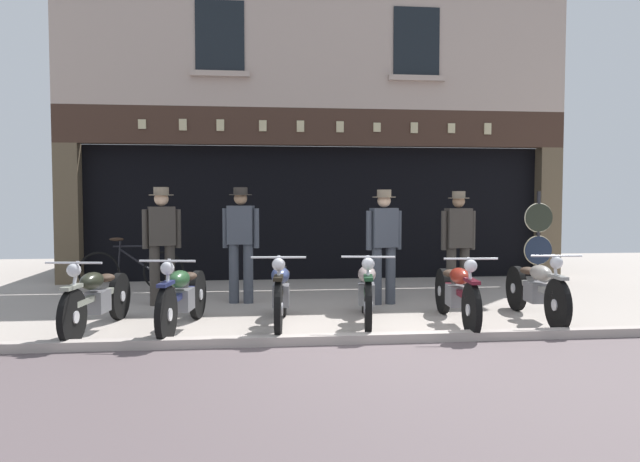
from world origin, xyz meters
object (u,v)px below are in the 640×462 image
(motorcycle_center_right, at_px, (456,291))
(salesman_right, at_px, (384,241))
(motorcycle_center_left, at_px, (281,292))
(advert_board_far, at_px, (205,196))
(tyre_sign_pole, at_px, (538,235))
(advert_board_near, at_px, (254,192))
(leaning_bicycle, at_px, (131,270))
(motorcycle_left, at_px, (183,295))
(motorcycle_right, at_px, (536,288))
(shopkeeper_center, at_px, (241,239))
(salesman_left, at_px, (162,239))
(motorcycle_far_left, at_px, (97,297))
(motorcycle_center, at_px, (366,290))
(assistant_far_right, at_px, (458,240))

(motorcycle_center_right, xyz_separation_m, salesman_right, (-0.60, 1.52, 0.54))
(motorcycle_center_left, relative_size, motorcycle_center_right, 1.00)
(advert_board_far, bearing_deg, salesman_right, -46.10)
(tyre_sign_pole, relative_size, advert_board_near, 1.82)
(motorcycle_center_right, distance_m, leaning_bicycle, 5.62)
(motorcycle_left, xyz_separation_m, tyre_sign_pole, (5.72, 2.55, 0.53))
(tyre_sign_pole, relative_size, advert_board_far, 1.64)
(motorcycle_center_right, bearing_deg, motorcycle_right, -168.03)
(shopkeeper_center, xyz_separation_m, leaning_bicycle, (-1.90, 1.36, -0.60))
(motorcycle_center_right, relative_size, salesman_right, 1.18)
(motorcycle_left, distance_m, motorcycle_center_right, 3.37)
(motorcycle_right, distance_m, leaning_bicycle, 6.50)
(motorcycle_left, bearing_deg, tyre_sign_pole, -147.34)
(salesman_left, distance_m, salesman_right, 3.29)
(salesman_right, relative_size, advert_board_far, 1.64)
(motorcycle_far_left, distance_m, advert_board_far, 4.68)
(motorcycle_center, bearing_deg, leaning_bicycle, -31.83)
(motorcycle_center, relative_size, salesman_right, 1.18)
(advert_board_near, bearing_deg, salesman_right, -57.18)
(motorcycle_far_left, height_order, salesman_right, salesman_right)
(motorcycle_center_left, relative_size, shopkeeper_center, 1.15)
(motorcycle_center_right, height_order, leaning_bicycle, leaning_bicycle)
(salesman_right, distance_m, leaning_bicycle, 4.40)
(motorcycle_center, relative_size, assistant_far_right, 1.19)
(advert_board_near, bearing_deg, salesman_left, -116.56)
(salesman_right, distance_m, assistant_far_right, 1.26)
(salesman_left, bearing_deg, motorcycle_center_right, 141.03)
(motorcycle_center_right, bearing_deg, motorcycle_center_left, 1.58)
(motorcycle_center_left, height_order, advert_board_near, advert_board_near)
(salesman_right, bearing_deg, motorcycle_right, 131.67)
(salesman_right, bearing_deg, tyre_sign_pole, -169.67)
(tyre_sign_pole, height_order, advert_board_near, advert_board_near)
(motorcycle_center, distance_m, motorcycle_right, 2.23)
(motorcycle_far_left, height_order, tyre_sign_pole, tyre_sign_pole)
(tyre_sign_pole, distance_m, leaning_bicycle, 7.03)
(motorcycle_center_left, height_order, motorcycle_right, motorcycle_center_left)
(motorcycle_far_left, relative_size, salesman_right, 1.15)
(motorcycle_far_left, xyz_separation_m, advert_board_near, (1.85, 4.43, 1.30))
(motorcycle_center_left, xyz_separation_m, advert_board_near, (-0.33, 4.39, 1.28))
(motorcycle_far_left, height_order, advert_board_near, advert_board_near)
(motorcycle_left, distance_m, shopkeeper_center, 1.99)
(motorcycle_center_left, distance_m, salesman_right, 2.18)
(tyre_sign_pole, bearing_deg, advert_board_far, 161.78)
(motorcycle_center_left, xyz_separation_m, tyre_sign_pole, (4.54, 2.47, 0.52))
(motorcycle_left, height_order, advert_board_far, advert_board_far)
(motorcycle_center_left, relative_size, assistant_far_right, 1.19)
(motorcycle_left, relative_size, assistant_far_right, 1.17)
(tyre_sign_pole, bearing_deg, motorcycle_center_left, -151.46)
(advert_board_far, bearing_deg, leaning_bicycle, -131.38)
(motorcycle_left, relative_size, advert_board_near, 2.10)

